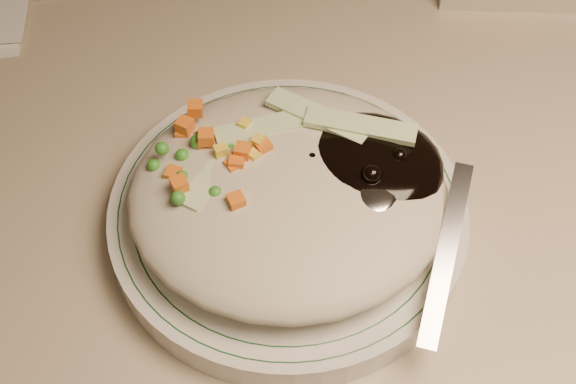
{
  "coord_description": "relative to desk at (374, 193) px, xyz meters",
  "views": [
    {
      "loc": [
        -0.1,
        0.91,
        1.16
      ],
      "look_at": [
        -0.09,
        1.2,
        0.78
      ],
      "focal_mm": 50.0,
      "sensor_mm": 36.0,
      "label": 1
    }
  ],
  "objects": [
    {
      "name": "desk",
      "position": [
        0.0,
        0.0,
        0.0
      ],
      "size": [
        1.4,
        0.7,
        0.74
      ],
      "color": "tan",
      "rests_on": "ground"
    },
    {
      "name": "plate",
      "position": [
        -0.09,
        -0.18,
        0.21
      ],
      "size": [
        0.22,
        0.22,
        0.02
      ],
      "primitive_type": "cylinder",
      "color": "silver",
      "rests_on": "desk"
    },
    {
      "name": "plate_rim",
      "position": [
        -0.09,
        -0.18,
        0.22
      ],
      "size": [
        0.21,
        0.21,
        0.0
      ],
      "color": "#144723",
      "rests_on": "plate"
    },
    {
      "name": "meal",
      "position": [
        -0.09,
        -0.18,
        0.24
      ],
      "size": [
        0.21,
        0.19,
        0.05
      ],
      "color": "#B1A78F",
      "rests_on": "plate"
    }
  ]
}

